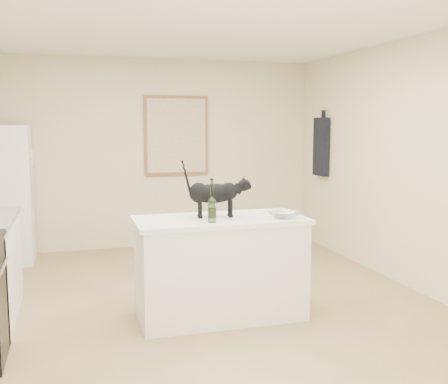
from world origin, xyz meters
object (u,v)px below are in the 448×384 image
fridge (3,195)px  wine_bottle (212,203)px  black_cat (214,196)px  glass_bowl (284,215)px

fridge → wine_bottle: size_ratio=5.28×
black_cat → fridge: bearing=135.7°
black_cat → glass_bowl: 0.63m
wine_bottle → glass_bowl: bearing=-0.8°
black_cat → glass_bowl: bearing=-15.2°
black_cat → glass_bowl: (0.57, -0.23, -0.16)m
black_cat → glass_bowl: size_ratio=2.12×
fridge → wine_bottle: fridge is taller
black_cat → glass_bowl: black_cat is taller
wine_bottle → black_cat: bearing=70.4°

